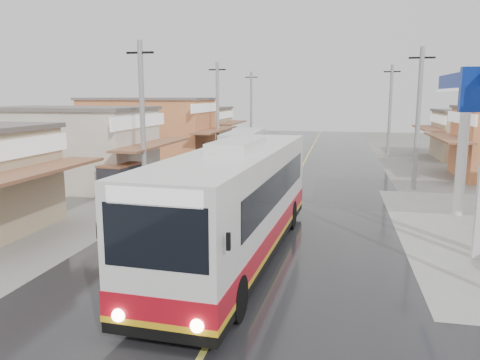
{
  "coord_description": "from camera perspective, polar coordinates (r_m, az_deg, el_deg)",
  "views": [
    {
      "loc": [
        2.59,
        -13.04,
        5.29
      ],
      "look_at": [
        -1.15,
        4.85,
        2.02
      ],
      "focal_mm": 35.0,
      "sensor_mm": 36.0,
      "label": 1
    }
  ],
  "objects": [
    {
      "name": "coach_bus",
      "position": [
        15.3,
        -0.23,
        -2.72
      ],
      "size": [
        3.48,
        12.63,
        3.9
      ],
      "rotation": [
        0.0,
        0.0,
        -0.06
      ],
      "color": "silver",
      "rests_on": "road"
    },
    {
      "name": "tyre_stack",
      "position": [
        21.59,
        -12.72,
        -3.7
      ],
      "size": [
        0.85,
        0.85,
        0.43
      ],
      "color": "black",
      "rests_on": "ground"
    },
    {
      "name": "second_bus",
      "position": [
        34.95,
        0.5,
        3.89
      ],
      "size": [
        2.47,
        8.33,
        2.74
      ],
      "rotation": [
        0.0,
        0.0,
        0.03
      ],
      "color": "silver",
      "rests_on": "road"
    },
    {
      "name": "centre_line",
      "position": [
        28.65,
        6.41,
        -0.51
      ],
      "size": [
        0.15,
        90.0,
        0.01
      ],
      "primitive_type": "cube",
      "color": "#D8CC4C",
      "rests_on": "road"
    },
    {
      "name": "shopfronts_left",
      "position": [
        35.14,
        -14.7,
        1.15
      ],
      "size": [
        11.0,
        44.0,
        5.2
      ],
      "primitive_type": null,
      "color": "tan",
      "rests_on": "ground"
    },
    {
      "name": "cyclist",
      "position": [
        17.87,
        -7.56,
        -4.99
      ],
      "size": [
        0.82,
        1.89,
        1.98
      ],
      "rotation": [
        0.0,
        0.0,
        -0.1
      ],
      "color": "black",
      "rests_on": "ground"
    },
    {
      "name": "utility_poles_left",
      "position": [
        31.04,
        -6.38,
        0.27
      ],
      "size": [
        1.6,
        50.0,
        8.0
      ],
      "primitive_type": null,
      "color": "gray",
      "rests_on": "ground"
    },
    {
      "name": "tricycle_near",
      "position": [
        25.41,
        -14.46,
        0.19
      ],
      "size": [
        1.83,
        2.54,
        1.82
      ],
      "rotation": [
        0.0,
        0.0,
        -0.13
      ],
      "color": "#26262D",
      "rests_on": "ground"
    },
    {
      "name": "ground",
      "position": [
        14.31,
        0.53,
        -11.55
      ],
      "size": [
        120.0,
        120.0,
        0.0
      ],
      "primitive_type": "plane",
      "color": "slate",
      "rests_on": "ground"
    },
    {
      "name": "utility_poles_right",
      "position": [
        28.88,
        20.37,
        -1.05
      ],
      "size": [
        1.6,
        36.0,
        8.0
      ],
      "primitive_type": null,
      "color": "gray",
      "rests_on": "ground"
    },
    {
      "name": "road",
      "position": [
        28.65,
        6.41,
        -0.54
      ],
      "size": [
        12.0,
        90.0,
        0.02
      ],
      "primitive_type": "cube",
      "color": "black",
      "rests_on": "ground"
    }
  ]
}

